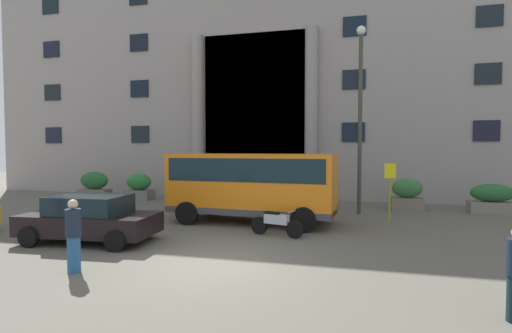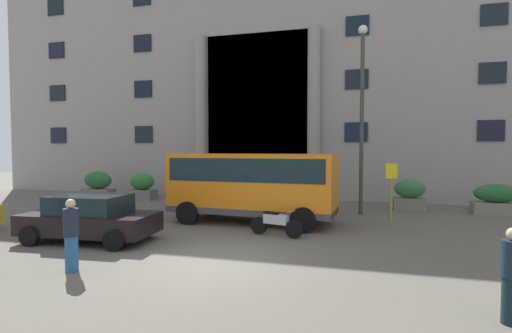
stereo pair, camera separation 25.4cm
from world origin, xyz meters
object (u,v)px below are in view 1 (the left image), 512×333
(hedge_planter_east, at_px, (493,199))
(hedge_planter_entrance_right, at_px, (94,185))
(motorcycle_far_end, at_px, (77,214))
(motorcycle_near_kerb, at_px, (275,223))
(hedge_planter_entrance_left, at_px, (407,195))
(lamppost_plaza_centre, at_px, (360,107))
(bus_stop_sign, at_px, (390,185))
(pedestrian_man_red_shirt, at_px, (74,236))
(hedge_planter_west, at_px, (249,193))
(white_taxi_kerbside, at_px, (90,218))
(orange_minibus, at_px, (252,182))
(hedge_planter_far_east, at_px, (139,187))

(hedge_planter_east, bearing_deg, hedge_planter_entrance_right, 179.03)
(hedge_planter_entrance_right, xyz_separation_m, motorcycle_far_end, (4.89, -7.48, -0.30))
(motorcycle_near_kerb, distance_m, motorcycle_far_end, 7.69)
(hedge_planter_entrance_left, xyz_separation_m, motorcycle_near_kerb, (-5.03, -6.97, -0.28))
(hedge_planter_east, bearing_deg, lamppost_plaza_centre, -164.65)
(bus_stop_sign, distance_m, pedestrian_man_red_shirt, 11.74)
(bus_stop_sign, bearing_deg, hedge_planter_entrance_left, 71.66)
(hedge_planter_west, distance_m, pedestrian_man_red_shirt, 11.92)
(motorcycle_far_end, relative_size, pedestrian_man_red_shirt, 1.15)
(hedge_planter_entrance_left, distance_m, motorcycle_near_kerb, 8.60)
(bus_stop_sign, height_order, lamppost_plaza_centre, lamppost_plaza_centre)
(pedestrian_man_red_shirt, height_order, lamppost_plaza_centre, lamppost_plaza_centre)
(bus_stop_sign, height_order, motorcycle_near_kerb, bus_stop_sign)
(bus_stop_sign, distance_m, motorcycle_near_kerb, 5.56)
(hedge_planter_entrance_left, xyz_separation_m, white_taxi_kerbside, (-10.54, -9.21, 0.02))
(bus_stop_sign, height_order, pedestrian_man_red_shirt, bus_stop_sign)
(orange_minibus, distance_m, hedge_planter_entrance_right, 12.40)
(hedge_planter_entrance_right, distance_m, lamppost_plaza_centre, 16.02)
(bus_stop_sign, height_order, hedge_planter_entrance_right, bus_stop_sign)
(motorcycle_near_kerb, relative_size, lamppost_plaza_centre, 0.23)
(bus_stop_sign, distance_m, hedge_planter_far_east, 13.94)
(hedge_planter_far_east, bearing_deg, bus_stop_sign, -14.28)
(orange_minibus, bearing_deg, pedestrian_man_red_shirt, -106.32)
(hedge_planter_far_east, xyz_separation_m, lamppost_plaza_centre, (12.31, -1.89, 4.10))
(white_taxi_kerbside, bearing_deg, pedestrian_man_red_shirt, -62.91)
(hedge_planter_entrance_left, relative_size, motorcycle_far_end, 0.75)
(pedestrian_man_red_shirt, bearing_deg, orange_minibus, 28.82)
(motorcycle_near_kerb, distance_m, lamppost_plaza_centre, 7.42)
(bus_stop_sign, bearing_deg, hedge_planter_west, 155.01)
(pedestrian_man_red_shirt, bearing_deg, hedge_planter_west, 43.36)
(hedge_planter_entrance_right, xyz_separation_m, pedestrian_man_red_shirt, (8.70, -12.23, 0.13))
(hedge_planter_east, relative_size, pedestrian_man_red_shirt, 1.13)
(hedge_planter_west, relative_size, white_taxi_kerbside, 0.50)
(bus_stop_sign, height_order, white_taxi_kerbside, bus_stop_sign)
(orange_minibus, distance_m, pedestrian_man_red_shirt, 7.49)
(hedge_planter_west, height_order, lamppost_plaza_centre, lamppost_plaza_centre)
(hedge_planter_far_east, height_order, white_taxi_kerbside, hedge_planter_far_east)
(hedge_planter_far_east, bearing_deg, lamppost_plaza_centre, -8.74)
(hedge_planter_entrance_right, relative_size, pedestrian_man_red_shirt, 1.10)
(hedge_planter_far_east, bearing_deg, motorcycle_near_kerb, -37.07)
(pedestrian_man_red_shirt, xyz_separation_m, lamppost_plaza_centre, (6.67, 10.26, 3.95))
(hedge_planter_far_east, height_order, hedge_planter_entrance_right, hedge_planter_entrance_right)
(hedge_planter_east, distance_m, motorcycle_far_end, 17.84)
(hedge_planter_east, bearing_deg, hedge_planter_entrance_left, 179.26)
(orange_minibus, distance_m, hedge_planter_far_east, 9.68)
(orange_minibus, xyz_separation_m, motorcycle_far_end, (-6.33, -2.26, -1.18))
(hedge_planter_far_east, relative_size, hedge_planter_entrance_right, 0.82)
(hedge_planter_west, bearing_deg, motorcycle_near_kerb, -67.94)
(hedge_planter_far_east, bearing_deg, hedge_planter_west, -2.39)
(motorcycle_far_end, xyz_separation_m, pedestrian_man_red_shirt, (3.81, -4.76, 0.43))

